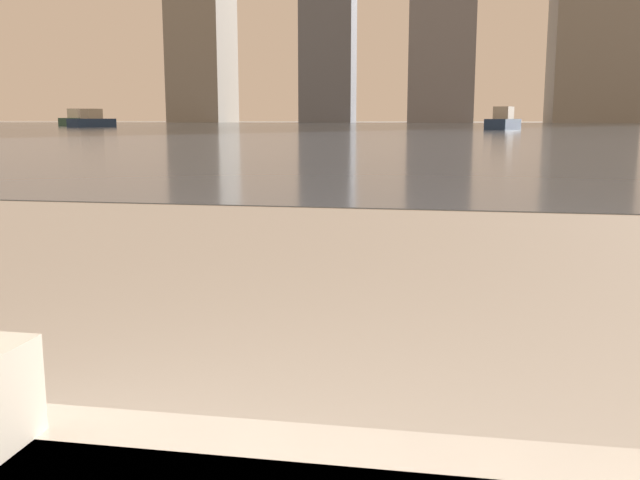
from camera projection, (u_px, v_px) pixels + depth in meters
harbor_water at (445, 128)px, 60.21m from camera, size 180.00×110.00×0.01m
harbor_boat_0 at (77, 120)px, 71.23m from camera, size 1.66×4.60×1.71m
harbor_boat_2 at (503, 122)px, 49.88m from camera, size 2.80×4.52×1.60m
harbor_boat_3 at (92, 121)px, 62.38m from camera, size 2.92×4.50×1.60m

